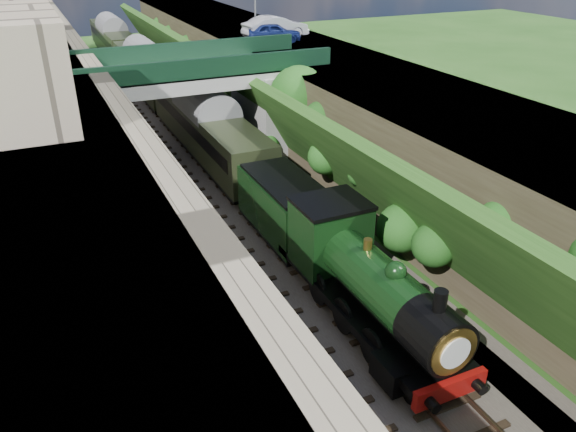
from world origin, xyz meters
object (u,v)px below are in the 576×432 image
object	(u,v)px
road_bridge	(202,100)
locomotive	(367,283)
car_blue	(274,32)
tender	(286,211)
tree	(299,97)
car_silver	(275,27)

from	to	relation	value
road_bridge	locomotive	distance (m)	19.76
car_blue	tender	distance (m)	20.32
tree	locomotive	distance (m)	16.62
road_bridge	locomotive	size ratio (longest dim) A/B	1.56
tender	car_blue	bearing A→B (deg)	67.94
locomotive	tender	size ratio (longest dim) A/B	1.70
car_silver	road_bridge	bearing A→B (deg)	125.75
car_silver	locomotive	size ratio (longest dim) A/B	0.50
tree	locomotive	xyz separation A→B (m)	(-4.71, -15.69, -2.75)
road_bridge	tender	world-z (taller)	road_bridge
road_bridge	tree	world-z (taller)	road_bridge
road_bridge	locomotive	world-z (taller)	road_bridge
tree	car_silver	world-z (taller)	car_silver
car_silver	tender	size ratio (longest dim) A/B	0.86
road_bridge	locomotive	bearing A→B (deg)	-89.25
tree	road_bridge	bearing A→B (deg)	141.56
road_bridge	car_silver	xyz separation A→B (m)	(8.30, 7.26, 3.02)
tree	car_blue	bearing A→B (deg)	74.93
car_silver	tree	bearing A→B (deg)	158.02
car_blue	locomotive	size ratio (longest dim) A/B	0.39
road_bridge	tree	distance (m)	6.37
car_blue	locomotive	xyz separation A→B (m)	(-7.36, -25.54, -5.04)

